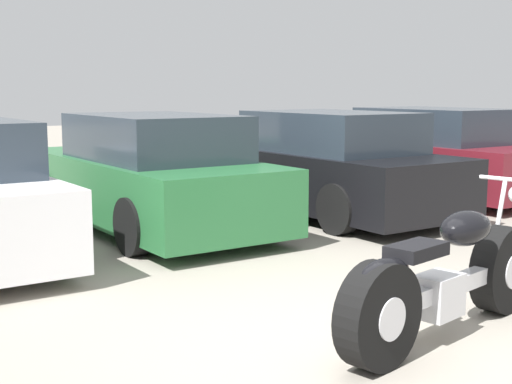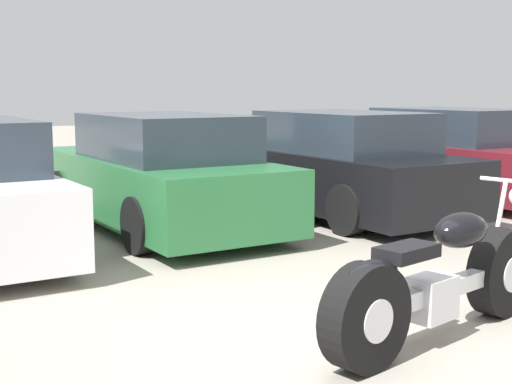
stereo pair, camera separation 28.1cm
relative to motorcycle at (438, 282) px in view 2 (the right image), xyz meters
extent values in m
plane|color=gray|center=(-0.52, 0.27, -0.42)|extent=(60.00, 60.00, 0.00)
cylinder|color=black|center=(0.83, 0.16, -0.08)|extent=(0.71, 0.33, 0.69)
cylinder|color=silver|center=(0.83, 0.16, -0.08)|extent=(0.31, 0.27, 0.27)
cylinder|color=black|center=(-0.78, -0.15, -0.08)|extent=(0.71, 0.33, 0.69)
cylinder|color=silver|center=(-0.78, -0.15, -0.08)|extent=(0.31, 0.27, 0.27)
cube|color=silver|center=(0.03, 0.00, -0.06)|extent=(1.25, 0.35, 0.12)
cube|color=silver|center=(-0.08, -0.02, -0.09)|extent=(0.38, 0.30, 0.30)
ellipsoid|color=black|center=(0.25, 0.05, 0.34)|extent=(0.57, 0.39, 0.25)
cube|color=black|center=(-0.38, -0.08, 0.28)|extent=(0.48, 0.32, 0.09)
ellipsoid|color=black|center=(-0.73, -0.14, 0.18)|extent=(0.51, 0.29, 0.20)
cylinder|color=silver|center=(0.91, 0.26, 0.27)|extent=(0.22, 0.08, 0.70)
cylinder|color=silver|center=(-0.33, 0.07, -0.20)|extent=(1.25, 0.32, 0.08)
cylinder|color=black|center=(-1.68, 3.35, -0.11)|extent=(0.20, 0.63, 0.63)
cube|color=#286B38|center=(0.02, 4.94, 0.10)|extent=(1.73, 4.49, 0.75)
cube|color=#28333D|center=(0.02, 4.67, 0.74)|extent=(1.52, 2.33, 0.54)
cylinder|color=black|center=(-0.78, 6.33, -0.11)|extent=(0.20, 0.63, 0.63)
cylinder|color=black|center=(0.83, 6.33, -0.11)|extent=(0.20, 0.63, 0.63)
cylinder|color=black|center=(-0.78, 3.54, -0.11)|extent=(0.20, 0.63, 0.63)
cylinder|color=black|center=(0.83, 3.54, -0.11)|extent=(0.20, 0.63, 0.63)
cube|color=black|center=(2.53, 4.57, 0.10)|extent=(1.73, 4.49, 0.75)
cube|color=#28333D|center=(2.53, 4.30, 0.74)|extent=(1.52, 2.33, 0.54)
cylinder|color=black|center=(1.73, 5.96, -0.11)|extent=(0.20, 0.63, 0.63)
cylinder|color=black|center=(3.34, 5.96, -0.11)|extent=(0.20, 0.63, 0.63)
cylinder|color=black|center=(1.73, 3.18, -0.11)|extent=(0.20, 0.63, 0.63)
cylinder|color=black|center=(3.34, 3.18, -0.11)|extent=(0.20, 0.63, 0.63)
cube|color=maroon|center=(5.04, 4.94, 0.10)|extent=(1.73, 4.49, 0.75)
cube|color=#28333D|center=(5.04, 4.67, 0.74)|extent=(1.52, 2.33, 0.54)
cylinder|color=black|center=(4.24, 6.33, -0.11)|extent=(0.20, 0.63, 0.63)
cylinder|color=black|center=(5.85, 6.33, -0.11)|extent=(0.20, 0.63, 0.63)
cylinder|color=black|center=(4.24, 3.55, -0.11)|extent=(0.20, 0.63, 0.63)
camera|label=1|loc=(-3.81, -3.29, 1.33)|focal=50.00mm
camera|label=2|loc=(-3.57, -3.45, 1.33)|focal=50.00mm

